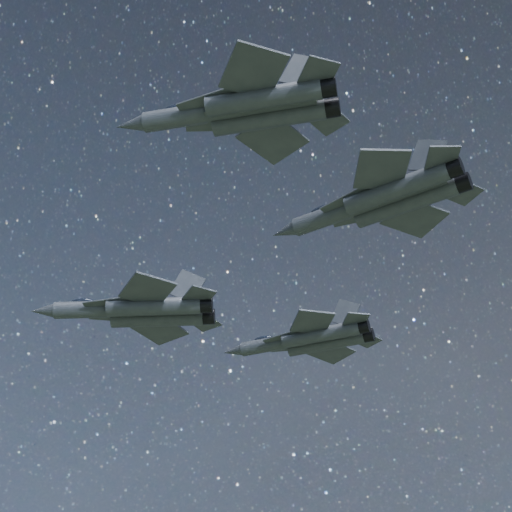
% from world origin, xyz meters
% --- Properties ---
extents(jet_lead, '(19.89, 13.16, 5.08)m').
position_xyz_m(jet_lead, '(-15.33, 3.25, 156.64)').
color(jet_lead, '#333840').
extents(jet_left, '(18.26, 12.86, 4.62)m').
position_xyz_m(jet_left, '(-2.16, 17.69, 157.57)').
color(jet_left, '#333840').
extents(jet_right, '(17.89, 12.23, 4.49)m').
position_xyz_m(jet_right, '(6.91, -17.69, 156.50)').
color(jet_right, '#333840').
extents(jet_slot, '(18.00, 12.64, 4.54)m').
position_xyz_m(jet_slot, '(13.40, -5.55, 154.75)').
color(jet_slot, '#333840').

